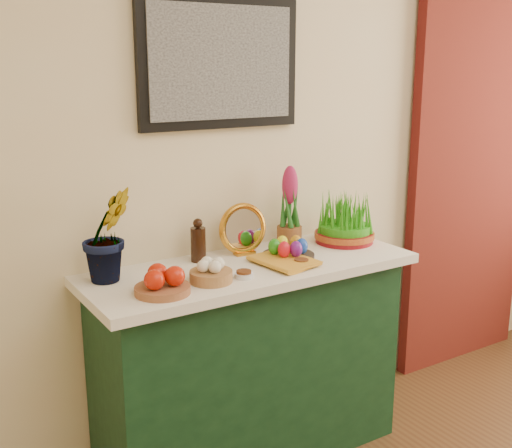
{
  "coord_description": "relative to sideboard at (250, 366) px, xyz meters",
  "views": [
    {
      "loc": [
        -1.66,
        -0.16,
        1.7
      ],
      "look_at": [
        -0.32,
        1.95,
        1.07
      ],
      "focal_mm": 45.0,
      "sensor_mm": 36.0,
      "label": 1
    }
  ],
  "objects": [
    {
      "name": "sideboard",
      "position": [
        0.0,
        0.0,
        0.0
      ],
      "size": [
        1.3,
        0.45,
        0.85
      ],
      "primitive_type": "cube",
      "color": "#153B1D",
      "rests_on": "ground"
    },
    {
      "name": "tablecloth",
      "position": [
        0.0,
        0.0,
        0.45
      ],
      "size": [
        1.4,
        0.55,
        0.04
      ],
      "primitive_type": "cube",
      "color": "silver",
      "rests_on": "sideboard"
    },
    {
      "name": "hyacinth_green",
      "position": [
        -0.56,
        0.11,
        0.71
      ],
      "size": [
        0.26,
        0.23,
        0.48
      ],
      "primitive_type": "imported",
      "rotation": [
        0.0,
        0.0,
        0.13
      ],
      "color": "#226520",
      "rests_on": "tablecloth"
    },
    {
      "name": "apple_bowl",
      "position": [
        -0.45,
        -0.14,
        0.51
      ],
      "size": [
        0.22,
        0.22,
        0.1
      ],
      "color": "brown",
      "rests_on": "tablecloth"
    },
    {
      "name": "garlic_basket",
      "position": [
        -0.24,
        -0.12,
        0.5
      ],
      "size": [
        0.21,
        0.21,
        0.09
      ],
      "color": "#AD7945",
      "rests_on": "tablecloth"
    },
    {
      "name": "vinegar_cruet",
      "position": [
        -0.16,
        0.14,
        0.55
      ],
      "size": [
        0.06,
        0.06,
        0.18
      ],
      "color": "black",
      "rests_on": "tablecloth"
    },
    {
      "name": "mirror",
      "position": [
        0.05,
        0.14,
        0.57
      ],
      "size": [
        0.23,
        0.07,
        0.23
      ],
      "color": "orange",
      "rests_on": "tablecloth"
    },
    {
      "name": "book",
      "position": [
        0.02,
        -0.1,
        0.48
      ],
      "size": [
        0.21,
        0.28,
        0.04
      ],
      "primitive_type": "imported",
      "rotation": [
        0.0,
        0.0,
        0.12
      ],
      "color": "gold",
      "rests_on": "tablecloth"
    },
    {
      "name": "spice_dish_left",
      "position": [
        -0.11,
        -0.14,
        0.48
      ],
      "size": [
        0.07,
        0.07,
        0.03
      ],
      "color": "silver",
      "rests_on": "tablecloth"
    },
    {
      "name": "spice_dish_right",
      "position": [
        0.16,
        -0.14,
        0.48
      ],
      "size": [
        0.07,
        0.07,
        0.03
      ],
      "color": "silver",
      "rests_on": "tablecloth"
    },
    {
      "name": "egg_plate",
      "position": [
        0.17,
        -0.03,
        0.5
      ],
      "size": [
        0.27,
        0.27,
        0.09
      ],
      "color": "black",
      "rests_on": "tablecloth"
    },
    {
      "name": "hyacinth_pink",
      "position": [
        0.29,
        0.13,
        0.63
      ],
      "size": [
        0.11,
        0.11,
        0.37
      ],
      "color": "brown",
      "rests_on": "tablecloth"
    },
    {
      "name": "wheatgrass_sabzeh",
      "position": [
        0.55,
        0.05,
        0.56
      ],
      "size": [
        0.28,
        0.28,
        0.23
      ],
      "color": "maroon",
      "rests_on": "tablecloth"
    }
  ]
}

